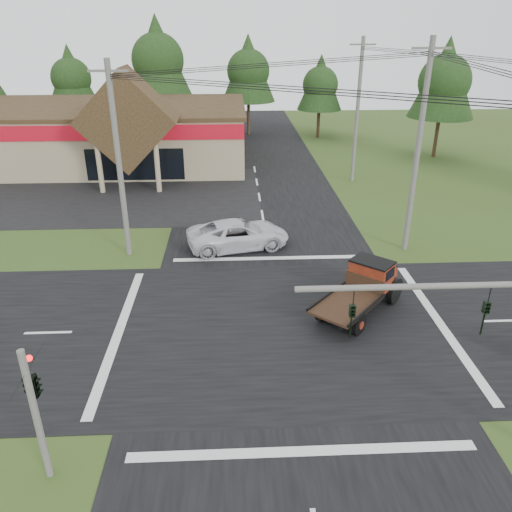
{
  "coord_description": "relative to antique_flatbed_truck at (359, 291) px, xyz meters",
  "views": [
    {
      "loc": [
        -1.98,
        -18.3,
        11.96
      ],
      "look_at": [
        -0.98,
        2.66,
        2.2
      ],
      "focal_mm": 35.0,
      "sensor_mm": 36.0,
      "label": 1
    }
  ],
  "objects": [
    {
      "name": "ground",
      "position": [
        -3.57,
        -1.06,
        -1.13
      ],
      "size": [
        120.0,
        120.0,
        0.0
      ],
      "primitive_type": "plane",
      "color": "#384B1A",
      "rests_on": "ground"
    },
    {
      "name": "road_ns",
      "position": [
        -3.57,
        -1.06,
        -1.12
      ],
      "size": [
        12.0,
        120.0,
        0.02
      ],
      "primitive_type": "cube",
      "color": "black",
      "rests_on": "ground"
    },
    {
      "name": "road_ew",
      "position": [
        -3.57,
        -1.06,
        -1.12
      ],
      "size": [
        120.0,
        12.0,
        0.02
      ],
      "primitive_type": "cube",
      "color": "black",
      "rests_on": "ground"
    },
    {
      "name": "parking_apron",
      "position": [
        -17.57,
        17.94,
        -1.11
      ],
      "size": [
        28.0,
        14.0,
        0.02
      ],
      "primitive_type": "cube",
      "color": "black",
      "rests_on": "ground"
    },
    {
      "name": "cvs_building",
      "position": [
        -19.28,
        28.51,
        1.65
      ],
      "size": [
        30.4,
        18.2,
        9.19
      ],
      "color": "tan",
      "rests_on": "ground"
    },
    {
      "name": "traffic_signal_corner",
      "position": [
        -11.07,
        -8.38,
        2.39
      ],
      "size": [
        0.53,
        2.48,
        4.4
      ],
      "color": "#595651",
      "rests_on": "ground"
    },
    {
      "name": "utility_pole_nw",
      "position": [
        -11.57,
        6.94,
        4.26
      ],
      "size": [
        2.0,
        0.3,
        10.5
      ],
      "color": "#595651",
      "rests_on": "ground"
    },
    {
      "name": "utility_pole_ne",
      "position": [
        4.43,
        6.94,
        4.76
      ],
      "size": [
        2.0,
        0.3,
        11.5
      ],
      "color": "#595651",
      "rests_on": "ground"
    },
    {
      "name": "utility_pole_n",
      "position": [
        4.43,
        20.94,
        4.61
      ],
      "size": [
        2.0,
        0.3,
        11.2
      ],
      "color": "#595651",
      "rests_on": "ground"
    },
    {
      "name": "tree_row_b",
      "position": [
        -23.57,
        40.94,
        5.58
      ],
      "size": [
        5.6,
        5.6,
        10.1
      ],
      "color": "#332316",
      "rests_on": "ground"
    },
    {
      "name": "tree_row_c",
      "position": [
        -13.57,
        39.94,
        7.59
      ],
      "size": [
        7.28,
        7.28,
        13.13
      ],
      "color": "#332316",
      "rests_on": "ground"
    },
    {
      "name": "tree_row_d",
      "position": [
        -3.57,
        40.94,
        6.25
      ],
      "size": [
        6.16,
        6.16,
        11.11
      ],
      "color": "#332316",
      "rests_on": "ground"
    },
    {
      "name": "tree_row_e",
      "position": [
        4.43,
        38.94,
        4.9
      ],
      "size": [
        5.04,
        5.04,
        9.09
      ],
      "color": "#332316",
      "rests_on": "ground"
    },
    {
      "name": "tree_side_ne",
      "position": [
        14.43,
        28.94,
        6.25
      ],
      "size": [
        6.16,
        6.16,
        11.11
      ],
      "color": "#332316",
      "rests_on": "ground"
    },
    {
      "name": "antique_flatbed_truck",
      "position": [
        0.0,
        0.0,
        0.0
      ],
      "size": [
        5.12,
        5.41,
        2.26
      ],
      "primitive_type": null,
      "rotation": [
        0.0,
        0.0,
        -0.72
      ],
      "color": "#5C190D",
      "rests_on": "ground"
    },
    {
      "name": "white_pickup",
      "position": [
        -5.31,
        7.61,
        -0.31
      ],
      "size": [
        6.4,
        4.03,
        1.65
      ],
      "primitive_type": "imported",
      "rotation": [
        0.0,
        0.0,
        1.8
      ],
      "color": "silver",
      "rests_on": "ground"
    }
  ]
}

